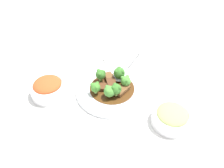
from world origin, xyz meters
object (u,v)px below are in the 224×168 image
at_px(beef_strip_1, 110,78).
at_px(beef_strip_2, 122,89).
at_px(sauce_dish, 112,59).
at_px(main_plate, 112,89).
at_px(beef_strip_3, 112,86).
at_px(side_bowl_kimchi, 48,88).
at_px(side_bowl_appetizer, 172,117).
at_px(broccoli_floret_3, 95,87).
at_px(broccoli_floret_2, 109,91).
at_px(broccoli_floret_4, 116,89).
at_px(serving_spoon, 122,73).
at_px(beef_strip_0, 100,86).
at_px(broccoli_floret_1, 119,73).
at_px(broccoli_floret_5, 101,74).
at_px(broccoli_floret_0, 126,81).

distance_m(beef_strip_1, beef_strip_2, 0.07).
relative_size(beef_strip_2, sauce_dish, 0.92).
bearing_deg(main_plate, beef_strip_3, 55.58).
distance_m(side_bowl_kimchi, side_bowl_appetizer, 0.41).
distance_m(broccoli_floret_3, sauce_dish, 0.22).
height_order(broccoli_floret_2, broccoli_floret_3, same).
distance_m(main_plate, beef_strip_3, 0.02).
distance_m(broccoli_floret_4, serving_spoon, 0.11).
distance_m(beef_strip_0, broccoli_floret_1, 0.08).
xyz_separation_m(broccoli_floret_3, broccoli_floret_5, (-0.05, 0.03, 0.01)).
xyz_separation_m(beef_strip_3, broccoli_floret_3, (0.01, -0.06, 0.02)).
bearing_deg(sauce_dish, broccoli_floret_1, -8.71).
bearing_deg(beef_strip_1, broccoli_floret_5, -94.38).
distance_m(main_plate, broccoli_floret_2, 0.05).
relative_size(beef_strip_1, beef_strip_2, 0.87).
bearing_deg(beef_strip_1, broccoli_floret_4, -3.02).
bearing_deg(serving_spoon, broccoli_floret_3, -62.34).
relative_size(broccoli_floret_2, serving_spoon, 0.21).
bearing_deg(beef_strip_1, beef_strip_3, -5.50).
xyz_separation_m(broccoli_floret_2, sauce_dish, (-0.21, 0.08, -0.04)).
bearing_deg(broccoli_floret_5, main_plate, 32.65).
bearing_deg(broccoli_floret_2, serving_spoon, 138.99).
height_order(broccoli_floret_2, side_bowl_kimchi, same).
bearing_deg(broccoli_floret_3, side_bowl_kimchi, -113.54).
distance_m(beef_strip_2, broccoli_floret_1, 0.06).
bearing_deg(side_bowl_kimchi, broccoli_floret_3, 66.46).
bearing_deg(broccoli_floret_0, beef_strip_2, -46.81).
xyz_separation_m(beef_strip_1, sauce_dish, (-0.13, 0.05, -0.02)).
bearing_deg(broccoli_floret_0, broccoli_floret_1, -167.70).
distance_m(broccoli_floret_4, side_bowl_kimchi, 0.23).
xyz_separation_m(broccoli_floret_4, sauce_dish, (-0.21, 0.06, -0.04)).
bearing_deg(broccoli_floret_2, side_bowl_appetizer, 44.52).
relative_size(beef_strip_0, broccoli_floret_4, 1.27).
height_order(broccoli_floret_3, side_bowl_appetizer, broccoli_floret_3).
relative_size(main_plate, broccoli_floret_3, 6.13).
bearing_deg(beef_strip_1, broccoli_floret_0, 40.33).
height_order(beef_strip_3, broccoli_floret_4, broccoli_floret_4).
height_order(beef_strip_0, beef_strip_1, beef_strip_1).
relative_size(beef_strip_3, broccoli_floret_5, 1.44).
xyz_separation_m(main_plate, beef_strip_2, (0.03, 0.03, 0.01)).
distance_m(broccoli_floret_2, broccoli_floret_3, 0.05).
bearing_deg(beef_strip_1, side_bowl_appetizer, 27.69).
distance_m(main_plate, beef_strip_1, 0.04).
bearing_deg(serving_spoon, side_bowl_appetizer, 15.42).
bearing_deg(beef_strip_0, broccoli_floret_3, -46.73).
bearing_deg(broccoli_floret_1, broccoli_floret_3, -67.57).
distance_m(beef_strip_3, side_bowl_appetizer, 0.22).
bearing_deg(broccoli_floret_3, beef_strip_1, 126.42).
xyz_separation_m(serving_spoon, side_bowl_appetizer, (0.24, 0.07, 0.00)).
bearing_deg(beef_strip_0, side_bowl_kimchi, -104.73).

